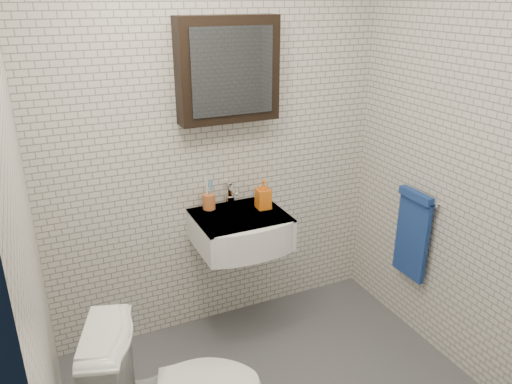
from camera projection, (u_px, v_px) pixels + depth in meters
The scene contains 7 objects.
room_shell at pixel (298, 154), 2.15m from camera, with size 2.22×2.02×2.51m.
washbasin at pixel (243, 231), 3.05m from camera, with size 0.55×0.50×0.20m.
faucet at pixel (230, 196), 3.16m from camera, with size 0.06×0.20×0.15m.
mirror_cabinet at pixel (228, 70), 2.86m from camera, with size 0.60×0.15×0.60m.
towel_rail at pixel (413, 231), 3.12m from camera, with size 0.09×0.30×0.58m.
toothbrush_cup at pixel (209, 201), 3.11m from camera, with size 0.08×0.08×0.22m.
soap_bottle at pixel (263, 194), 3.11m from camera, with size 0.09×0.09×0.19m, color orange.
Camera 1 is at (-1.02, -1.79, 2.11)m, focal length 35.00 mm.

